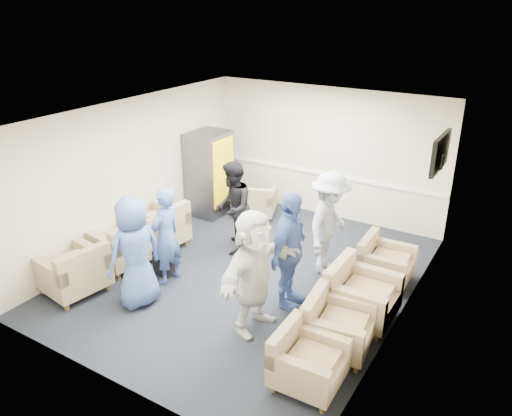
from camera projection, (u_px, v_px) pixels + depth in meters
The scene contains 25 objects.
floor at pixel (249, 274), 8.39m from camera, with size 6.00×6.00×0.00m, color black.
ceiling at pixel (248, 115), 7.33m from camera, with size 6.00×6.00×0.00m, color white.
back_wall at pixel (326, 153), 10.22m from camera, with size 5.00×0.02×2.70m, color beige.
front_wall at pixel (104, 287), 5.50m from camera, with size 5.00×0.02×2.70m, color beige.
left_wall at pixel (132, 173), 9.06m from camera, with size 0.02×6.00×2.70m, color beige.
right_wall at pixel (407, 237), 6.66m from camera, with size 0.02×6.00×2.70m, color beige.
chair_rail at pixel (325, 174), 10.38m from camera, with size 4.98×0.04×0.06m, color white.
tv at pixel (440, 153), 7.84m from camera, with size 0.10×1.00×0.58m.
armchair_left_near at pixel (75, 273), 7.73m from camera, with size 1.02×1.02×0.72m.
armchair_left_mid at pixel (124, 246), 8.55m from camera, with size 1.04×1.04×0.73m.
armchair_left_far at pixel (158, 229), 9.14m from camera, with size 1.06×1.06×0.75m.
armchair_right_near at pixel (305, 362), 5.91m from camera, with size 0.80×0.80×0.62m.
armchair_right_midnear at pixel (335, 327), 6.51m from camera, with size 0.91×0.91×0.66m.
armchair_right_midfar at pixel (359, 296), 7.13m from camera, with size 0.90×0.90×0.72m.
armchair_right_far at pixel (383, 263), 8.10m from camera, with size 0.81×0.81×0.63m.
armchair_corner at pixel (256, 203), 10.50m from camera, with size 0.99×0.99×0.61m.
vending_machine at pixel (210, 173), 10.46m from camera, with size 0.72×0.84×1.78m.
backpack at pixel (164, 260), 8.31m from camera, with size 0.31×0.23×0.52m.
pillow at pixel (73, 262), 7.68m from camera, with size 0.48×0.36×0.14m, color white.
person_front_left at pixel (135, 252), 7.29m from camera, with size 0.84×0.55×1.72m, color #415C9D.
person_mid_left at pixel (166, 236), 7.90m from camera, with size 0.59×0.39×1.62m, color #415C9D.
person_back_left at pixel (233, 208), 8.87m from camera, with size 0.82×0.64×1.70m, color black.
person_back_right at pixel (329, 224), 8.14m from camera, with size 1.15×0.66×1.78m, color silver.
person_mid_right at pixel (289, 251), 7.22m from camera, with size 1.06×0.44×1.81m, color #415C9D.
person_front_right at pixel (254, 272), 6.72m from camera, with size 1.65×0.52×1.78m, color silver.
Camera 1 is at (3.89, -6.16, 4.31)m, focal length 35.00 mm.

